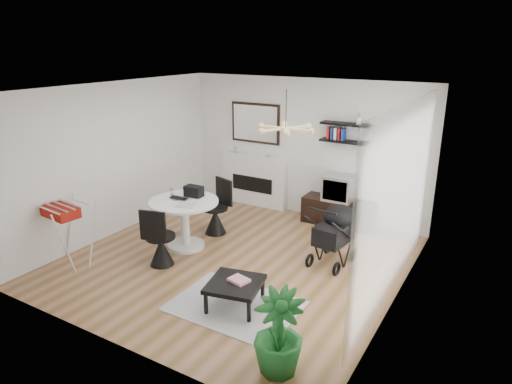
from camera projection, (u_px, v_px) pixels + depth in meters
The scene contains 25 objects.
floor at pixel (236, 260), 7.33m from camera, with size 5.00×5.00×0.00m, color brown.
ceiling at pixel (233, 89), 6.48m from camera, with size 5.00×5.00×0.00m, color white.
wall_back at pixel (304, 148), 8.94m from camera, with size 5.00×5.00×0.00m, color white.
wall_left at pixel (117, 159), 8.11m from camera, with size 5.00×5.00×0.00m, color white.
wall_right at pixel (402, 209), 5.69m from camera, with size 5.00×5.00×0.00m, color white.
sheer_curtain at pixel (398, 203), 5.91m from camera, with size 0.04×3.60×2.60m, color white.
fireplace at pixel (254, 174), 9.62m from camera, with size 1.50×0.17×2.16m.
shelf_lower at pixel (344, 141), 8.35m from camera, with size 0.90×0.25×0.04m, color black.
shelf_upper at pixel (345, 124), 8.24m from camera, with size 0.90×0.25×0.04m, color black.
pendant_lamp at pixel (286, 128), 6.56m from camera, with size 0.90×0.90×0.10m, color #E4BD77, non-canonical shape.
tv_console at pixel (338, 212), 8.68m from camera, with size 1.34×0.47×0.50m, color black.
crt_tv at pixel (339, 188), 8.52m from camera, with size 0.55×0.48×0.48m.
dining_table at pixel (184, 217), 7.62m from camera, with size 1.15×1.15×0.84m.
laptop at pixel (177, 199), 7.56m from camera, with size 0.33×0.21×0.03m, color black.
black_bag at pixel (194, 191), 7.70m from camera, with size 0.31×0.18×0.18m, color black.
newspaper at pixel (186, 205), 7.31m from camera, with size 0.31×0.25×0.01m, color beige.
drinking_glass at pixel (172, 192), 7.80m from camera, with size 0.06×0.06×0.10m, color white.
chair_far at pixel (216, 217), 8.28m from camera, with size 0.51×0.53×1.00m.
chair_near at pixel (161, 247), 7.08m from camera, with size 0.49×0.51×0.97m.
drying_rack at pixel (67, 233), 7.05m from camera, with size 0.73×0.69×1.00m.
stroller at pixel (335, 236), 7.13m from camera, with size 0.60×0.88×1.04m.
rug at pixel (235, 306), 6.05m from camera, with size 1.64×1.18×0.01m, color #AFAFAF.
coffee_table at pixel (235, 285), 5.95m from camera, with size 0.81×0.81×0.35m.
magazines at pixel (239, 280), 5.95m from camera, with size 0.25×0.20×0.04m, color #DD3751.
potted_plant at pixel (279, 333), 4.72m from camera, with size 0.53×0.53×0.95m, color #1C6225.
Camera 1 is at (3.64, -5.53, 3.34)m, focal length 32.00 mm.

